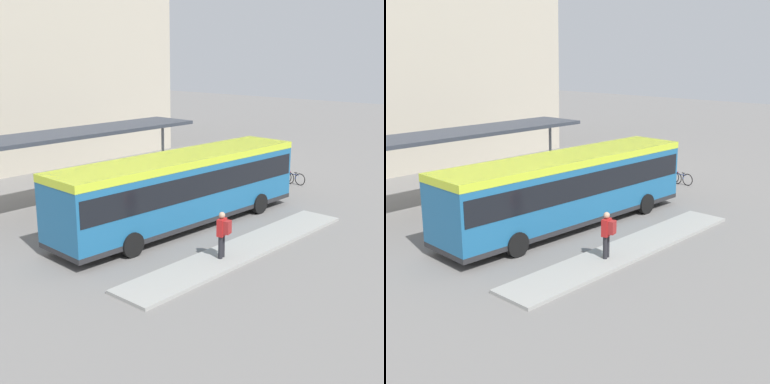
# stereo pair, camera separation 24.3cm
# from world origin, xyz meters

# --- Properties ---
(ground_plane) EXTENTS (120.00, 120.00, 0.00)m
(ground_plane) POSITION_xyz_m (0.00, 0.00, 0.00)
(ground_plane) COLOR slate
(curb_island) EXTENTS (11.78, 1.80, 0.12)m
(curb_island) POSITION_xyz_m (-0.62, -3.76, 0.06)
(curb_island) COLOR #9E9E99
(curb_island) RESTS_ON ground_plane
(city_bus) EXTENTS (12.45, 3.02, 3.12)m
(city_bus) POSITION_xyz_m (0.01, -0.00, 1.83)
(city_bus) COLOR #1E6093
(city_bus) RESTS_ON ground_plane
(pedestrian_waiting) EXTENTS (0.46, 0.51, 1.72)m
(pedestrian_waiting) POSITION_xyz_m (-1.94, -3.83, 1.11)
(pedestrian_waiting) COLOR #232328
(pedestrian_waiting) RESTS_ON curb_island
(bicycle_blue) EXTENTS (0.48, 1.61, 0.70)m
(bicycle_blue) POSITION_xyz_m (9.83, 0.57, 0.35)
(bicycle_blue) COLOR black
(bicycle_blue) RESTS_ON ground_plane
(bicycle_red) EXTENTS (0.48, 1.62, 0.70)m
(bicycle_red) POSITION_xyz_m (9.77, 1.23, 0.35)
(bicycle_red) COLOR black
(bicycle_red) RESTS_ON ground_plane
(bicycle_black) EXTENTS (0.48, 1.52, 0.66)m
(bicycle_black) POSITION_xyz_m (9.96, 1.89, 0.34)
(bicycle_black) COLOR black
(bicycle_black) RESTS_ON ground_plane
(station_shelter) EXTENTS (12.77, 2.88, 3.62)m
(station_shelter) POSITION_xyz_m (-0.41, 6.26, 3.48)
(station_shelter) COLOR #383D47
(station_shelter) RESTS_ON ground_plane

